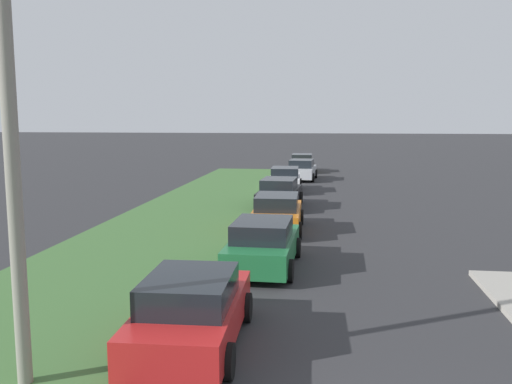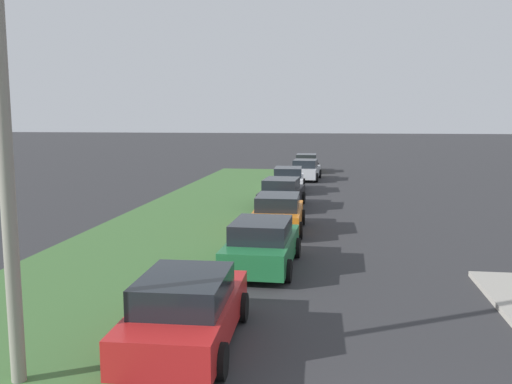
% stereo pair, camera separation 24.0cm
% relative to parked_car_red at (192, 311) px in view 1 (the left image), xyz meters
% --- Properties ---
extents(grass_median, '(60.00, 6.00, 0.12)m').
position_rel_parked_car_red_xyz_m(grass_median, '(5.78, 3.62, -0.66)').
color(grass_median, '#3D6633').
rests_on(grass_median, ground).
extents(parked_car_red, '(4.35, 2.12, 1.47)m').
position_rel_parked_car_red_xyz_m(parked_car_red, '(0.00, 0.00, 0.00)').
color(parked_car_red, red).
rests_on(parked_car_red, ground).
extents(parked_car_green, '(4.34, 2.09, 1.47)m').
position_rel_parked_car_red_xyz_m(parked_car_green, '(5.75, -0.72, 0.00)').
color(parked_car_green, '#1E6B38').
rests_on(parked_car_green, ground).
extents(parked_car_orange, '(4.34, 2.10, 1.47)m').
position_rel_parked_car_red_xyz_m(parked_car_orange, '(11.13, -0.63, 0.00)').
color(parked_car_orange, orange).
rests_on(parked_car_orange, ground).
extents(parked_car_black, '(4.38, 2.18, 1.47)m').
position_rel_parked_car_red_xyz_m(parked_car_black, '(16.81, -0.22, 0.00)').
color(parked_car_black, black).
rests_on(parked_car_black, ground).
extents(parked_car_white, '(4.38, 2.18, 1.47)m').
position_rel_parked_car_red_xyz_m(parked_car_white, '(22.92, -0.02, 0.00)').
color(parked_car_white, silver).
rests_on(parked_car_white, ground).
extents(parked_car_silver, '(4.39, 2.19, 1.47)m').
position_rel_parked_car_red_xyz_m(parked_car_silver, '(29.18, -0.72, 0.00)').
color(parked_car_silver, '#B2B5BA').
rests_on(parked_car_silver, ground).
extents(parked_car_yellow, '(4.34, 2.09, 1.47)m').
position_rel_parked_car_red_xyz_m(parked_car_yellow, '(35.12, -0.46, 0.00)').
color(parked_car_yellow, gold).
rests_on(parked_car_yellow, ground).
extents(streetlight, '(0.89, 2.84, 7.50)m').
position_rel_parked_car_red_xyz_m(streetlight, '(-2.12, 1.96, 3.67)').
color(streetlight, gray).
rests_on(streetlight, ground).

